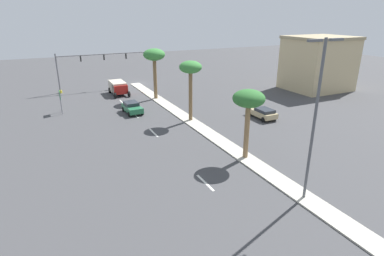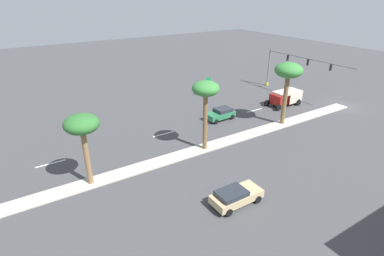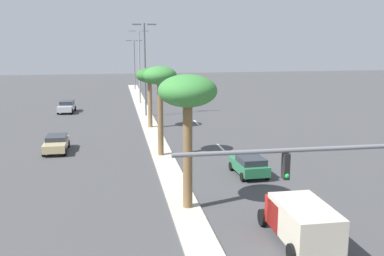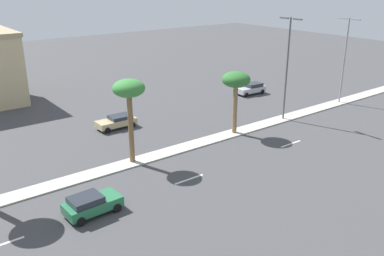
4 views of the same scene
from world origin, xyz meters
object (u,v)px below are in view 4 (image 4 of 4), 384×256
(street_lamp_rear, at_px, (287,62))
(sedan_green_center, at_px, (91,204))
(sedan_tan_left, at_px, (117,121))
(palm_tree_right, at_px, (129,92))
(palm_tree_far, at_px, (236,82))
(sedan_silver_leading, at_px, (251,88))
(street_lamp_mid, at_px, (345,54))

(street_lamp_rear, height_order, sedan_green_center, street_lamp_rear)
(sedan_tan_left, bearing_deg, palm_tree_right, -19.44)
(palm_tree_right, distance_m, street_lamp_rear, 19.61)
(street_lamp_rear, distance_m, sedan_tan_left, 19.69)
(palm_tree_right, relative_size, sedan_green_center, 1.87)
(palm_tree_far, height_order, sedan_silver_leading, palm_tree_far)
(sedan_silver_leading, bearing_deg, sedan_tan_left, -87.11)
(palm_tree_far, xyz_separation_m, street_lamp_rear, (0.07, 7.55, 1.11))
(street_lamp_rear, distance_m, street_lamp_mid, 10.93)
(palm_tree_right, height_order, sedan_silver_leading, palm_tree_right)
(palm_tree_far, relative_size, sedan_tan_left, 1.52)
(sedan_green_center, bearing_deg, street_lamp_mid, 98.60)
(palm_tree_right, relative_size, street_lamp_rear, 0.65)
(sedan_green_center, bearing_deg, sedan_tan_left, 146.61)
(sedan_silver_leading, bearing_deg, palm_tree_far, -51.10)
(palm_tree_right, bearing_deg, sedan_green_center, -48.52)
(palm_tree_far, distance_m, street_lamp_mid, 18.49)
(palm_tree_far, bearing_deg, sedan_green_center, -73.17)
(street_lamp_rear, relative_size, sedan_green_center, 2.86)
(palm_tree_far, bearing_deg, sedan_tan_left, -134.84)
(palm_tree_right, xyz_separation_m, sedan_green_center, (5.71, -6.46, -5.61))
(street_lamp_rear, xyz_separation_m, sedan_silver_leading, (-10.05, 4.83, -5.84))
(palm_tree_far, xyz_separation_m, sedan_green_center, (5.60, -18.52, -4.75))
(street_lamp_rear, bearing_deg, street_lamp_mid, 90.29)
(street_lamp_mid, relative_size, sedan_tan_left, 2.51)
(palm_tree_right, height_order, sedan_tan_left, palm_tree_right)
(sedan_green_center, bearing_deg, street_lamp_rear, 101.99)
(palm_tree_right, relative_size, sedan_silver_leading, 1.73)
(palm_tree_right, xyz_separation_m, palm_tree_far, (0.10, 12.06, -0.86))
(palm_tree_right, distance_m, palm_tree_far, 12.10)
(street_lamp_rear, bearing_deg, sedan_green_center, -78.01)
(palm_tree_right, xyz_separation_m, street_lamp_rear, (0.17, 19.61, 0.25))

